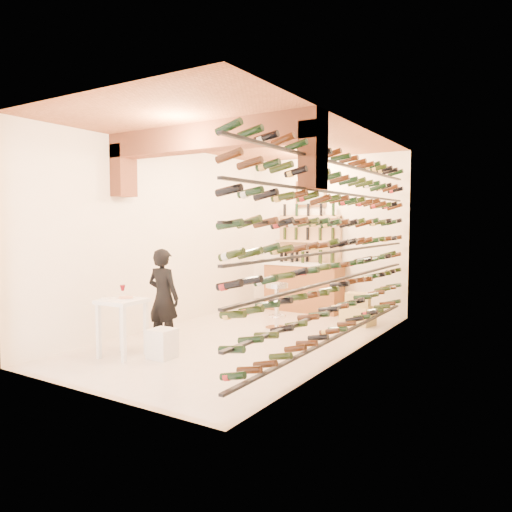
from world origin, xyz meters
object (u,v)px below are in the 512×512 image
Objects in this scene: wine_rack at (337,244)px; crate_lower at (358,315)px; tasting_table at (122,310)px; person at (163,298)px; white_stool at (162,344)px; chrome_barstool at (277,303)px; back_counter at (304,286)px.

crate_lower is at bearing 101.35° from wine_rack.
tasting_table is 0.74m from person.
tasting_table is 1.74× the size of crate_lower.
white_stool is 0.72× the size of crate_lower.
person reaches higher than white_stool.
chrome_barstool is 1.56m from crate_lower.
wine_rack is 3.35× the size of back_counter.
back_counter is at bearing 101.99° from chrome_barstool.
back_counter is 4.23× the size of white_stool.
tasting_table is 2.41× the size of white_stool.
chrome_barstool is (0.43, 2.41, 0.26)m from white_stool.
chrome_barstool is (-1.45, 0.86, -1.09)m from wine_rack.
back_counter is 1.64m from crate_lower.
white_stool is (-1.88, -1.56, -1.35)m from wine_rack.
back_counter is 1.75× the size of tasting_table.
chrome_barstool is (0.86, 1.91, -0.27)m from person.
chrome_barstool reaches higher than white_stool.
tasting_table is at bearing -118.03° from crate_lower.
wine_rack reaches higher than person.
wine_rack reaches higher than back_counter.
back_counter is 2.13× the size of chrome_barstool.
wine_rack is 2.43m from crate_lower.
tasting_table reaches higher than crate_lower.
back_counter is 1.83m from chrome_barstool.
crate_lower is (1.06, 1.10, -0.29)m from chrome_barstool.
white_stool is at bearing 20.02° from tasting_table.
person is 1.83× the size of chrome_barstool.
wine_rack reaches higher than crate_lower.
white_stool reaches higher than crate_lower.
back_counter is 1.16× the size of person.
tasting_table reaches higher than chrome_barstool.
white_stool is 0.85m from person.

